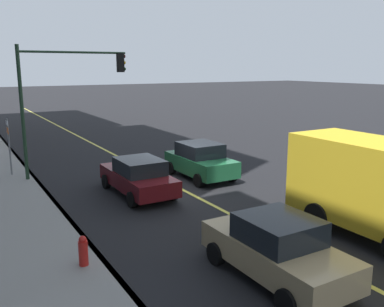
{
  "coord_description": "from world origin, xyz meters",
  "views": [
    {
      "loc": [
        -15.25,
        8.24,
        5.13
      ],
      "look_at": [
        -1.38,
        0.1,
        1.76
      ],
      "focal_mm": 39.08,
      "sensor_mm": 36.0,
      "label": 1
    }
  ],
  "objects_px": {
    "car_tan": "(277,248)",
    "car_maroon": "(138,176)",
    "street_sign_post": "(9,143)",
    "traffic_light_mast": "(64,88)",
    "car_green": "(200,160)",
    "fire_hydrant": "(83,253)"
  },
  "relations": [
    {
      "from": "car_maroon",
      "to": "street_sign_post",
      "type": "bearing_deg",
      "value": 36.97
    },
    {
      "from": "car_green",
      "to": "car_maroon",
      "type": "distance_m",
      "value": 3.66
    },
    {
      "from": "car_maroon",
      "to": "fire_hydrant",
      "type": "height_order",
      "value": "car_maroon"
    },
    {
      "from": "traffic_light_mast",
      "to": "fire_hydrant",
      "type": "bearing_deg",
      "value": 167.82
    },
    {
      "from": "car_tan",
      "to": "car_maroon",
      "type": "xyz_separation_m",
      "value": [
        8.08,
        0.18,
        -0.03
      ]
    },
    {
      "from": "traffic_light_mast",
      "to": "fire_hydrant",
      "type": "height_order",
      "value": "traffic_light_mast"
    },
    {
      "from": "car_maroon",
      "to": "traffic_light_mast",
      "type": "height_order",
      "value": "traffic_light_mast"
    },
    {
      "from": "car_green",
      "to": "street_sign_post",
      "type": "height_order",
      "value": "street_sign_post"
    },
    {
      "from": "street_sign_post",
      "to": "fire_hydrant",
      "type": "xyz_separation_m",
      "value": [
        -10.74,
        -0.3,
        -1.18
      ]
    },
    {
      "from": "car_maroon",
      "to": "car_green",
      "type": "bearing_deg",
      "value": -75.09
    },
    {
      "from": "fire_hydrant",
      "to": "car_maroon",
      "type": "bearing_deg",
      "value": -35.53
    },
    {
      "from": "car_green",
      "to": "fire_hydrant",
      "type": "relative_size",
      "value": 4.14
    },
    {
      "from": "car_green",
      "to": "fire_hydrant",
      "type": "xyz_separation_m",
      "value": [
        -6.24,
        7.32,
        -0.37
      ]
    },
    {
      "from": "car_tan",
      "to": "street_sign_post",
      "type": "xyz_separation_m",
      "value": [
        13.51,
        4.27,
        0.86
      ]
    },
    {
      "from": "street_sign_post",
      "to": "fire_hydrant",
      "type": "height_order",
      "value": "street_sign_post"
    },
    {
      "from": "fire_hydrant",
      "to": "traffic_light_mast",
      "type": "bearing_deg",
      "value": -12.18
    },
    {
      "from": "car_green",
      "to": "fire_hydrant",
      "type": "distance_m",
      "value": 9.63
    },
    {
      "from": "traffic_light_mast",
      "to": "street_sign_post",
      "type": "xyz_separation_m",
      "value": [
        1.24,
        2.36,
        -2.54
      ]
    },
    {
      "from": "street_sign_post",
      "to": "traffic_light_mast",
      "type": "bearing_deg",
      "value": -117.73
    },
    {
      "from": "street_sign_post",
      "to": "fire_hydrant",
      "type": "relative_size",
      "value": 2.96
    },
    {
      "from": "car_tan",
      "to": "traffic_light_mast",
      "type": "bearing_deg",
      "value": 8.87
    },
    {
      "from": "traffic_light_mast",
      "to": "street_sign_post",
      "type": "distance_m",
      "value": 3.68
    }
  ]
}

